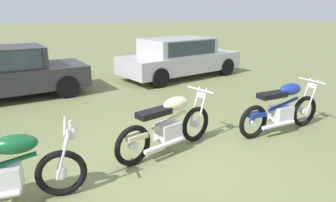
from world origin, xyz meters
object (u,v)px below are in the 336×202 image
Objects in this scene: car_charcoal at (3,70)px; car_silver at (179,56)px; motorcycle_green at (3,171)px; motorcycle_blue at (282,109)px; motorcycle_cream at (168,125)px.

car_silver is at bearing -2.15° from car_charcoal.
car_charcoal is at bearing 172.08° from car_silver.
motorcycle_green is 0.98× the size of motorcycle_blue.
car_charcoal is at bearing 133.67° from motorcycle_blue.
motorcycle_green is 0.45× the size of car_charcoal.
car_silver reaches higher than motorcycle_cream.
car_charcoal and car_silver have the same top height.
motorcycle_cream is at bearing -131.38° from car_silver.
car_charcoal is at bearing 102.76° from motorcycle_cream.
car_silver reaches higher than motorcycle_green.
car_silver is at bearing 45.08° from motorcycle_cream.
motorcycle_cream is (2.45, 0.60, 0.01)m from motorcycle_green.
motorcycle_blue is 5.58m from car_silver.
motorcycle_blue is at bearing -107.96° from car_silver.
car_silver is at bearing 82.82° from motorcycle_blue.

